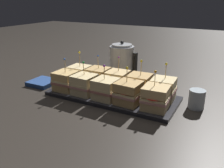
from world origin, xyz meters
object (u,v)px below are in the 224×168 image
at_px(sandwich_back_far_left, 80,75).
at_px(sandwich_back_far_right, 163,89).
at_px(sandwich_front_left, 84,85).
at_px(sandwich_front_right, 128,93).
at_px(sandwich_back_right, 139,85).
at_px(sandwich_front_center, 106,89).
at_px(sandwich_front_far_right, 156,98).
at_px(sandwich_back_left, 98,78).
at_px(kettle_steel, 122,62).
at_px(drinking_glass, 197,99).
at_px(sandwich_front_far_left, 66,81).
at_px(napkin_stack, 43,82).
at_px(sandwich_back_center, 118,81).
at_px(serving_platter, 112,96).

xyz_separation_m(sandwich_back_far_left, sandwich_back_far_right, (0.47, -0.00, 0.00)).
distance_m(sandwich_front_left, sandwich_back_far_right, 0.38).
height_order(sandwich_front_right, sandwich_back_right, sandwich_back_right).
xyz_separation_m(sandwich_front_center, sandwich_front_right, (0.12, 0.00, 0.00)).
bearing_deg(sandwich_front_right, sandwich_front_far_right, 1.65).
height_order(sandwich_back_left, sandwich_back_right, sandwich_back_right).
xyz_separation_m(sandwich_front_center, sandwich_back_far_right, (0.24, 0.12, 0.00)).
bearing_deg(kettle_steel, drinking_glass, -24.04).
distance_m(sandwich_front_far_left, napkin_stack, 0.21).
bearing_deg(sandwich_front_right, sandwich_back_center, 133.57).
relative_size(kettle_steel, napkin_stack, 1.65).
relative_size(sandwich_front_left, sandwich_back_far_left, 0.91).
xyz_separation_m(sandwich_back_center, kettle_steel, (-0.09, 0.22, 0.04)).
height_order(sandwich_front_far_left, sandwich_back_far_right, sandwich_back_far_right).
distance_m(sandwich_front_left, kettle_steel, 0.35).
xyz_separation_m(sandwich_back_far_left, drinking_glass, (0.62, 0.01, -0.02)).
bearing_deg(serving_platter, sandwich_front_far_left, -166.21).
height_order(serving_platter, sandwich_front_far_right, sandwich_front_far_right).
bearing_deg(kettle_steel, sandwich_front_left, -96.07).
bearing_deg(sandwich_back_left, sandwich_front_far_left, -135.46).
bearing_deg(sandwich_back_right, drinking_glass, 2.90).
relative_size(sandwich_back_center, napkin_stack, 1.26).
bearing_deg(sandwich_back_center, sandwich_front_center, -91.17).
bearing_deg(sandwich_front_far_left, sandwich_back_right, 18.40).
relative_size(sandwich_back_right, sandwich_back_far_right, 1.01).
bearing_deg(sandwich_front_left, sandwich_back_far_right, 17.89).
relative_size(sandwich_back_left, drinking_glass, 2.00).
bearing_deg(sandwich_front_left, sandwich_front_right, -0.23).
xyz_separation_m(sandwich_back_center, sandwich_back_far_right, (0.24, -0.00, 0.00)).
relative_size(sandwich_front_left, sandwich_back_left, 0.96).
relative_size(sandwich_front_far_right, kettle_steel, 0.73).
relative_size(sandwich_front_far_left, sandwich_back_far_left, 0.94).
distance_m(sandwich_back_center, drinking_glass, 0.39).
relative_size(sandwich_front_right, napkin_stack, 1.22).
bearing_deg(sandwich_back_far_right, kettle_steel, 144.79).
bearing_deg(napkin_stack, sandwich_front_far_left, -10.96).
height_order(sandwich_back_center, sandwich_back_far_right, same).
bearing_deg(sandwich_front_center, sandwich_back_center, 88.83).
xyz_separation_m(sandwich_front_far_right, napkin_stack, (-0.67, 0.04, -0.06)).
height_order(sandwich_back_far_left, napkin_stack, sandwich_back_far_left).
height_order(sandwich_front_far_left, sandwich_front_far_right, same).
xyz_separation_m(sandwich_back_far_right, drinking_glass, (0.15, 0.02, -0.03)).
xyz_separation_m(sandwich_front_right, sandwich_back_left, (-0.23, 0.12, -0.00)).
bearing_deg(serving_platter, sandwich_front_far_right, -13.26).
xyz_separation_m(sandwich_back_center, drinking_glass, (0.38, 0.01, -0.03)).
relative_size(sandwich_front_far_left, napkin_stack, 1.21).
bearing_deg(sandwich_back_right, sandwich_front_far_left, -161.60).
bearing_deg(napkin_stack, drinking_glass, 6.44).
relative_size(sandwich_front_right, sandwich_back_center, 0.97).
distance_m(serving_platter, kettle_steel, 0.31).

